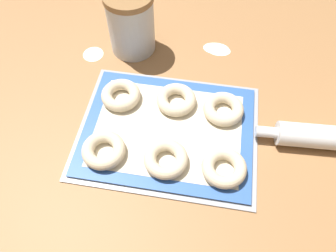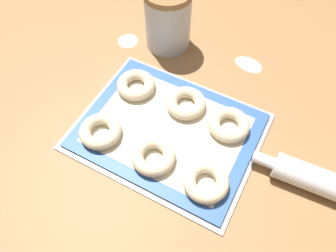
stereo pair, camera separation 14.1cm
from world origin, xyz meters
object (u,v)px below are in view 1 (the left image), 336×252
at_px(flour_canister, 131,22).
at_px(bagel_front_right, 224,168).
at_px(bagel_front_center, 166,159).
at_px(bagel_back_left, 121,95).
at_px(bagel_back_center, 176,100).
at_px(bagel_back_right, 223,109).
at_px(baking_tray, 168,131).
at_px(bagel_front_left, 104,150).

bearing_deg(flour_canister, bagel_front_right, -51.68).
xyz_separation_m(bagel_front_center, bagel_back_left, (-0.14, 0.16, 0.00)).
distance_m(bagel_front_center, bagel_back_left, 0.22).
distance_m(bagel_back_center, bagel_back_right, 0.12).
relative_size(bagel_front_right, flour_canister, 0.57).
xyz_separation_m(bagel_front_center, flour_canister, (-0.16, 0.37, 0.06)).
relative_size(bagel_front_center, bagel_back_right, 1.00).
xyz_separation_m(baking_tray, flour_canister, (-0.15, 0.28, 0.09)).
distance_m(bagel_front_center, bagel_front_right, 0.13).
xyz_separation_m(bagel_front_left, bagel_front_center, (0.15, 0.00, 0.00)).
bearing_deg(bagel_back_left, bagel_front_center, -48.28).
bearing_deg(bagel_back_left, bagel_front_left, -90.06).
bearing_deg(bagel_back_right, bagel_front_center, -126.29).
height_order(bagel_front_left, bagel_front_center, same).
height_order(bagel_front_left, flour_canister, flour_canister).
xyz_separation_m(bagel_front_right, flour_canister, (-0.29, 0.37, 0.06)).
bearing_deg(bagel_back_center, bagel_front_right, -52.07).
height_order(baking_tray, flour_canister, flour_canister).
bearing_deg(bagel_front_center, bagel_front_left, -179.59).
height_order(baking_tray, bagel_back_right, bagel_back_right).
bearing_deg(bagel_front_left, bagel_front_center, 0.41).
height_order(baking_tray, bagel_back_left, bagel_back_left).
height_order(baking_tray, bagel_front_center, bagel_front_center).
bearing_deg(bagel_back_center, bagel_back_left, -176.61).
xyz_separation_m(bagel_back_left, bagel_back_right, (0.26, -0.00, 0.00)).
height_order(bagel_front_left, bagel_back_left, same).
height_order(bagel_front_center, bagel_back_left, same).
distance_m(baking_tray, flour_canister, 0.33).
distance_m(bagel_front_center, bagel_back_center, 0.17).
distance_m(baking_tray, bagel_front_center, 0.09).
height_order(bagel_front_center, bagel_front_right, same).
relative_size(bagel_front_center, bagel_back_left, 1.00).
xyz_separation_m(bagel_back_center, flour_canister, (-0.16, 0.20, 0.06)).
distance_m(bagel_front_left, bagel_back_left, 0.16).
distance_m(bagel_front_right, flour_canister, 0.47).
bearing_deg(baking_tray, bagel_back_left, 151.34).
bearing_deg(bagel_front_right, bagel_front_left, -179.87).
bearing_deg(bagel_front_left, bagel_front_right, 0.13).
distance_m(baking_tray, bagel_back_right, 0.15).
distance_m(bagel_back_center, flour_canister, 0.26).
bearing_deg(bagel_back_right, bagel_back_left, 179.76).
relative_size(baking_tray, flour_canister, 2.44).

